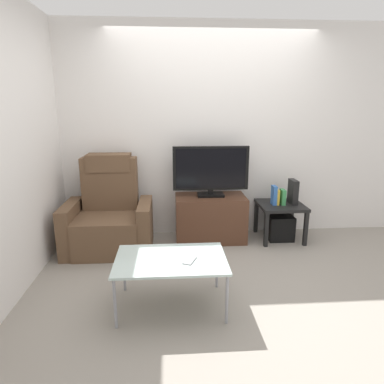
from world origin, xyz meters
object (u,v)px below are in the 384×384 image
object	(u,v)px
coffee_table	(171,261)
tv_stand	(210,218)
book_middle	(277,197)
side_table	(281,209)
game_console	(293,192)
recliner_armchair	(109,217)
cell_phone	(190,260)
television	(211,170)
subwoofer_box	(279,227)
book_leftmost	(274,195)
book_rightmost	(283,197)

from	to	relation	value
coffee_table	tv_stand	bearing A→B (deg)	70.65
book_middle	coffee_table	world-z (taller)	book_middle
side_table	game_console	distance (m)	0.26
recliner_armchair	cell_phone	xyz separation A→B (m)	(0.85, -1.31, 0.06)
television	game_console	distance (m)	1.05
subwoofer_box	game_console	world-z (taller)	game_console
book_middle	cell_phone	world-z (taller)	book_middle
book_leftmost	side_table	bearing A→B (deg)	11.31
tv_stand	book_rightmost	xyz separation A→B (m)	(0.88, -0.05, 0.27)
television	book_rightmost	distance (m)	0.94
book_middle	game_console	world-z (taller)	game_console
side_table	book_middle	size ratio (longest dim) A/B	2.87
side_table	coffee_table	distance (m)	1.95
cell_phone	subwoofer_box	bearing A→B (deg)	73.18
coffee_table	book_middle	bearing A→B (deg)	46.25
book_middle	tv_stand	bearing A→B (deg)	176.20
game_console	coffee_table	distance (m)	2.07
subwoofer_box	book_middle	world-z (taller)	book_middle
side_table	television	bearing A→B (deg)	176.55
coffee_table	cell_phone	xyz separation A→B (m)	(0.15, -0.06, 0.03)
book_middle	coffee_table	bearing A→B (deg)	-133.75
recliner_armchair	coffee_table	bearing A→B (deg)	-71.28
recliner_armchair	book_middle	bearing A→B (deg)	-7.41
subwoofer_box	television	bearing A→B (deg)	176.55
tv_stand	coffee_table	distance (m)	1.51
game_console	cell_phone	distance (m)	2.00
cell_phone	book_rightmost	bearing A→B (deg)	72.59
side_table	book_middle	world-z (taller)	book_middle
television	cell_phone	xyz separation A→B (m)	(-0.35, -1.49, -0.44)
recliner_armchair	book_leftmost	xyz separation A→B (m)	(1.97, 0.11, 0.20)
tv_stand	coffee_table	world-z (taller)	tv_stand
recliner_armchair	book_middle	xyz separation A→B (m)	(2.01, 0.11, 0.18)
coffee_table	recliner_armchair	bearing A→B (deg)	119.29
recliner_armchair	game_console	world-z (taller)	recliner_armchair
tv_stand	cell_phone	world-z (taller)	tv_stand
cell_phone	tv_stand	bearing A→B (deg)	100.06
side_table	cell_phone	distance (m)	1.89
television	book_middle	distance (m)	0.88
tv_stand	book_middle	distance (m)	0.85
cell_phone	book_leftmost	bearing A→B (deg)	75.19
cell_phone	game_console	bearing A→B (deg)	70.18
tv_stand	television	size ratio (longest dim) A/B	0.93
book_middle	television	bearing A→B (deg)	174.88
television	subwoofer_box	size ratio (longest dim) A/B	2.96
side_table	book_rightmost	xyz separation A→B (m)	(0.01, -0.02, 0.16)
book_middle	subwoofer_box	bearing A→B (deg)	18.49
television	book_leftmost	world-z (taller)	television
recliner_armchair	side_table	distance (m)	2.08
tv_stand	television	world-z (taller)	television
subwoofer_box	book_rightmost	xyz separation A→B (m)	(0.01, -0.02, 0.39)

